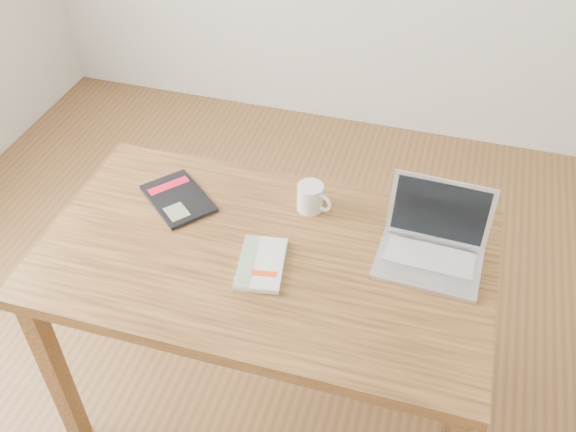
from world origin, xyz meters
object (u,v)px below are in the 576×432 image
(black_guidebook, at_px, (178,198))
(laptop, at_px, (432,244))
(desk, at_px, (266,275))
(white_guidebook, at_px, (261,264))
(coffee_mug, at_px, (311,197))

(black_guidebook, relative_size, laptop, 0.95)
(desk, distance_m, black_guidebook, 0.37)
(white_guidebook, relative_size, coffee_mug, 1.94)
(laptop, distance_m, coffee_mug, 0.38)
(white_guidebook, relative_size, laptop, 0.74)
(desk, xyz_separation_m, white_guidebook, (0.01, -0.05, 0.10))
(black_guidebook, bearing_deg, white_guidebook, -80.02)
(white_guidebook, distance_m, black_guidebook, 0.38)
(laptop, bearing_deg, desk, -162.12)
(white_guidebook, relative_size, black_guidebook, 0.79)
(coffee_mug, bearing_deg, black_guidebook, -149.95)
(white_guidebook, height_order, laptop, laptop)
(desk, height_order, coffee_mug, coffee_mug)
(laptop, relative_size, coffee_mug, 2.61)
(black_guidebook, distance_m, coffee_mug, 0.41)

